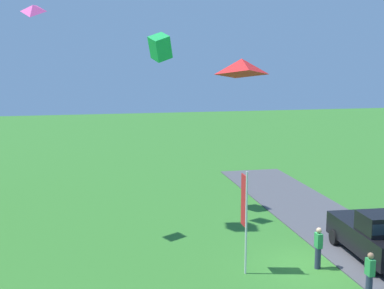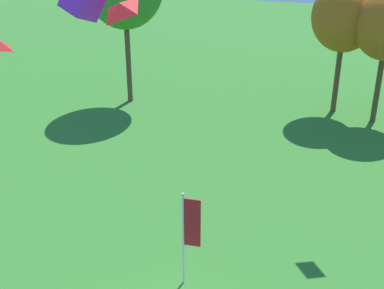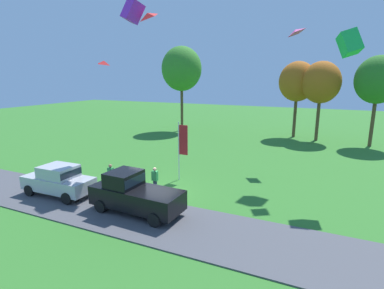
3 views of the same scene
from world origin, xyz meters
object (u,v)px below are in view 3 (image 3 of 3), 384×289
at_px(person_beside_suv, 111,177).
at_px(tree_right_of_center, 321,83).
at_px(tree_lone_near, 182,69).
at_px(kite_diamond_near_flag, 147,15).
at_px(kite_diamond_mid_center, 295,31).
at_px(car_pickup_far_end, 134,193).
at_px(person_watching_sky, 155,180).
at_px(flag_banner, 182,144).
at_px(kite_diamond_over_trees, 104,63).
at_px(tree_far_left, 378,80).
at_px(kite_box_trailing_tail, 133,11).
at_px(car_sedan_mid_row, 59,179).
at_px(kite_box_high_right, 350,43).
at_px(tree_left_of_center, 297,82).

bearing_deg(person_beside_suv, tree_right_of_center, 63.36).
height_order(tree_lone_near, kite_diamond_near_flag, kite_diamond_near_flag).
bearing_deg(kite_diamond_mid_center, car_pickup_far_end, -113.40).
height_order(person_watching_sky, flag_banner, flag_banner).
bearing_deg(tree_lone_near, car_pickup_far_end, -69.13).
bearing_deg(kite_diamond_over_trees, tree_far_left, 34.06).
height_order(car_pickup_far_end, kite_diamond_over_trees, kite_diamond_over_trees).
distance_m(tree_far_left, flag_banner, 22.44).
relative_size(kite_diamond_near_flag, kite_box_trailing_tail, 0.84).
distance_m(tree_far_left, kite_diamond_near_flag, 24.21).
distance_m(car_pickup_far_end, person_beside_suv, 3.89).
relative_size(car_sedan_mid_row, tree_lone_near, 0.40).
distance_m(tree_far_left, kite_box_high_right, 16.42).
relative_size(person_watching_sky, kite_diamond_mid_center, 1.56).
height_order(tree_lone_near, tree_far_left, tree_lone_near).
height_order(kite_diamond_mid_center, kite_diamond_over_trees, kite_diamond_mid_center).
relative_size(kite_diamond_near_flag, kite_diamond_over_trees, 0.99).
bearing_deg(kite_diamond_mid_center, person_beside_suv, -128.34).
distance_m(kite_box_high_right, kite_box_trailing_tail, 13.15).
bearing_deg(car_sedan_mid_row, person_watching_sky, 27.44).
distance_m(car_sedan_mid_row, tree_far_left, 30.42).
distance_m(car_sedan_mid_row, person_beside_suv, 3.05).
height_order(car_sedan_mid_row, kite_diamond_over_trees, kite_diamond_over_trees).
relative_size(kite_diamond_over_trees, kite_box_trailing_tail, 0.84).
bearing_deg(kite_diamond_mid_center, tree_lone_near, 146.39).
bearing_deg(person_watching_sky, person_beside_suv, -168.77).
xyz_separation_m(person_watching_sky, flag_banner, (0.35, 3.00, 1.73)).
bearing_deg(person_watching_sky, kite_diamond_over_trees, 145.00).
distance_m(tree_left_of_center, tree_right_of_center, 2.80).
distance_m(car_sedan_mid_row, car_pickup_far_end, 5.48).
height_order(tree_left_of_center, tree_right_of_center, tree_left_of_center).
xyz_separation_m(person_watching_sky, tree_left_of_center, (5.60, 22.61, 5.66)).
relative_size(car_sedan_mid_row, tree_far_left, 0.48).
xyz_separation_m(person_watching_sky, kite_diamond_over_trees, (-8.47, 5.93, 7.38)).
xyz_separation_m(tree_lone_near, kite_box_trailing_tail, (6.00, -18.82, 3.07)).
height_order(person_watching_sky, kite_diamond_mid_center, kite_diamond_mid_center).
bearing_deg(car_pickup_far_end, flag_banner, 90.03).
distance_m(car_pickup_far_end, tree_lone_near, 26.32).
xyz_separation_m(car_sedan_mid_row, person_watching_sky, (5.13, 2.66, -0.16)).
relative_size(person_beside_suv, tree_lone_near, 0.16).
bearing_deg(tree_right_of_center, flag_banner, -112.92).
bearing_deg(car_sedan_mid_row, kite_box_high_right, 26.35).
bearing_deg(tree_lone_near, flag_banner, -63.38).
bearing_deg(flag_banner, tree_lone_near, 116.62).
relative_size(person_beside_suv, person_watching_sky, 1.00).
xyz_separation_m(car_pickup_far_end, kite_diamond_near_flag, (-1.97, 4.90, 9.73)).
relative_size(car_sedan_mid_row, kite_diamond_over_trees, 4.14).
bearing_deg(kite_diamond_over_trees, tree_lone_near, 90.83).
height_order(tree_lone_near, kite_diamond_mid_center, tree_lone_near).
relative_size(tree_right_of_center, kite_diamond_near_flag, 8.30).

